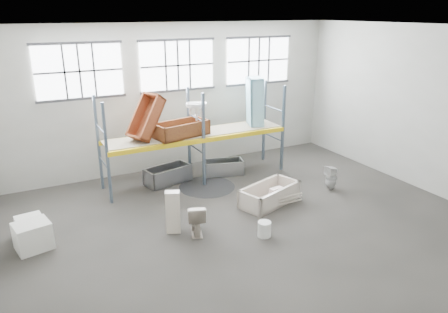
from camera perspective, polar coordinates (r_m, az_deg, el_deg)
floor at (r=11.39m, az=3.49°, el=-9.13°), size 12.00×10.00×0.10m
ceiling at (r=10.03m, az=4.10°, el=17.44°), size 12.00×10.00×0.10m
wall_back at (r=14.87m, az=-6.32°, el=8.03°), size 12.00×0.10×5.00m
wall_front at (r=6.89m, az=25.95°, el=-7.32°), size 12.00×0.10×5.00m
wall_right at (r=14.42m, az=25.03°, el=6.00°), size 0.10×10.00×5.00m
window_left at (r=13.79m, az=-19.05°, el=10.89°), size 2.60×0.04×1.60m
window_mid at (r=14.59m, az=-6.32°, el=12.20°), size 2.60×0.04×1.60m
window_right at (r=16.01m, az=4.69°, el=12.86°), size 2.60×0.04×1.60m
rack_upright_la at (r=12.31m, az=-15.59°, el=0.25°), size 0.08×0.08×3.00m
rack_upright_lb at (r=13.44m, az=-16.68°, el=1.73°), size 0.08×0.08×3.00m
rack_upright_ma at (r=13.18m, az=-2.78°, el=2.19°), size 0.08×0.08×3.00m
rack_upright_mb at (r=14.24m, az=-4.79°, el=3.44°), size 0.08×0.08×3.00m
rack_upright_ra at (r=14.62m, az=8.00°, el=3.74°), size 0.08×0.08×3.00m
rack_upright_rb at (r=15.58m, az=5.48°, el=4.81°), size 0.08×0.08×3.00m
rack_beam_front at (r=13.18m, az=-2.78°, el=2.19°), size 6.00×0.10×0.14m
rack_beam_back at (r=14.24m, az=-4.79°, el=3.44°), size 6.00×0.10×0.14m
shelf_deck at (r=13.68m, az=-3.83°, el=3.16°), size 5.90×1.10×0.03m
wet_patch at (r=13.52m, az=-2.33°, el=-4.11°), size 1.80×1.80×0.00m
bathtub_beige at (r=12.38m, az=6.17°, el=-5.13°), size 2.03×1.41×0.54m
cistern_spare at (r=12.42m, az=7.10°, el=-5.05°), size 0.42×0.24×0.38m
sink_in_tub at (r=12.09m, az=3.71°, el=-6.27°), size 0.60×0.60×0.16m
toilet_beige at (r=10.70m, az=-3.83°, el=-8.33°), size 0.69×0.91×0.82m
cistern_tall at (r=10.73m, az=-6.93°, el=-7.48°), size 0.42×0.35×1.11m
toilet_white at (r=13.61m, az=14.36°, el=-2.81°), size 0.36×0.35×0.78m
steel_tub_left at (r=13.87m, az=-7.63°, el=-2.45°), size 1.61×1.02×0.55m
steel_tub_right at (r=14.47m, az=-0.11°, el=-1.45°), size 1.47×0.97×0.50m
rust_tub_flat at (r=13.31m, az=-5.81°, el=3.73°), size 1.83×1.13×0.48m
rust_tub_tilted at (r=12.98m, az=-10.55°, el=5.26°), size 1.35×1.13×1.43m
sink_on_shelf at (r=13.33m, az=-3.73°, el=5.03°), size 0.75×0.64×0.58m
blue_tub_upright at (r=14.51m, az=4.22°, el=7.40°), size 0.74×0.90×1.67m
bucket at (r=10.67m, az=5.50°, el=-9.78°), size 0.40×0.40×0.39m
carton_near at (r=11.02m, az=-24.52°, el=-9.78°), size 0.89×0.81×0.66m
carton_far at (r=11.64m, az=-24.81°, el=-8.67°), size 0.69×0.69×0.51m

